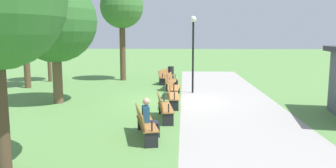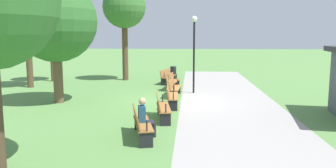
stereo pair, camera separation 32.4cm
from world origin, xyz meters
The scene contains 15 objects.
ground_plane centered at (0.00, 0.00, 0.00)m, with size 120.00×120.00×0.00m, color #5B8C47.
path_paving centered at (0.00, 2.45, 0.00)m, with size 25.89×4.33×0.01m, color #A39E99.
bench_0 centered at (-5.75, -0.75, 0.48)m, with size 2.00×0.92×0.89m.
bench_1 centered at (-3.47, -0.32, 0.48)m, with size 1.99×0.74×0.89m.
bench_2 centered at (-1.16, -0.10, 0.48)m, with size 1.97×0.56×0.89m.
bench_3 centered at (1.16, -0.10, 0.48)m, with size 1.97×0.56×0.89m.
bench_4 centered at (3.47, -0.32, 0.48)m, with size 1.99×0.74×0.89m.
bench_5 centered at (5.75, -0.75, 0.48)m, with size 2.00×0.92×0.89m.
person_seated centered at (5.61, -0.63, 0.64)m, with size 0.42×0.57×1.20m.
tree_0 centered at (-3.61, -8.66, 4.49)m, with size 2.82×2.82×5.95m.
tree_1 centered at (0.68, -5.24, 3.64)m, with size 3.64×3.64×5.48m.
tree_2 centered at (-7.22, -3.71, 4.84)m, with size 2.86×2.86×6.35m.
tree_4 centered at (-6.30, -8.41, 4.39)m, with size 2.44×2.44×5.65m.
lamp_post centered at (-2.31, 0.89, 2.80)m, with size 0.32×0.32×4.02m.
trash_bin centered at (-7.89, -0.48, 0.44)m, with size 0.41×0.41×0.89m, color black.
Camera 1 is at (15.43, 0.39, 3.04)m, focal length 36.10 mm.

